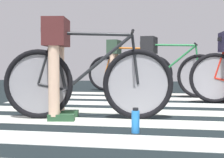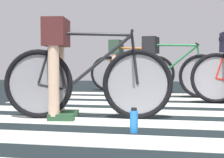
% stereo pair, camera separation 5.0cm
% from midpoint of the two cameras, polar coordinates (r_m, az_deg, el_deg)
% --- Properties ---
extents(ground, '(18.00, 14.00, 0.02)m').
position_cam_midpoint_polar(ground, '(3.71, 12.40, -6.44)').
color(ground, black).
extents(crosswalk_markings, '(5.46, 5.76, 0.00)m').
position_cam_midpoint_polar(crosswalk_markings, '(3.64, 12.66, -6.43)').
color(crosswalk_markings, beige).
rests_on(crosswalk_markings, ground).
extents(bicycle_1_of_4, '(1.73, 0.52, 0.93)m').
position_cam_midpoint_polar(bicycle_1_of_4, '(3.50, -3.75, -0.42)').
color(bicycle_1_of_4, black).
rests_on(bicycle_1_of_4, ground).
extents(cyclist_1_of_4, '(0.36, 0.44, 1.02)m').
position_cam_midpoint_polar(cyclist_1_of_4, '(3.54, -8.77, 4.08)').
color(cyclist_1_of_4, beige).
rests_on(cyclist_1_of_4, ground).
extents(bicycle_3_of_4, '(1.73, 0.52, 0.93)m').
position_cam_midpoint_polar(bicycle_3_of_4, '(5.79, 9.76, 0.79)').
color(bicycle_3_of_4, black).
rests_on(bicycle_3_of_4, ground).
extents(cyclist_3_of_4, '(0.36, 0.44, 1.01)m').
position_cam_midpoint_polar(cyclist_3_of_4, '(5.84, 6.76, 3.49)').
color(cyclist_3_of_4, brown).
rests_on(cyclist_3_of_4, ground).
extents(bicycle_4_of_4, '(1.74, 0.52, 0.93)m').
position_cam_midpoint_polar(bicycle_4_of_4, '(6.93, 3.43, 1.14)').
color(bicycle_4_of_4, black).
rests_on(bicycle_4_of_4, ground).
extents(cyclist_4_of_4, '(0.34, 0.43, 1.04)m').
position_cam_midpoint_polar(cyclist_4_of_4, '(7.00, 0.94, 3.50)').
color(cyclist_4_of_4, beige).
rests_on(cyclist_4_of_4, ground).
extents(water_bottle, '(0.07, 0.07, 0.21)m').
position_cam_midpoint_polar(water_bottle, '(2.84, 4.18, -7.00)').
color(water_bottle, '#2882E1').
rests_on(water_bottle, ground).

